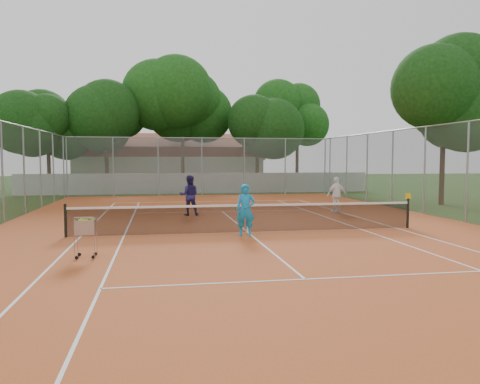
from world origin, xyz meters
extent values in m
plane|color=#193A0F|center=(0.00, 0.00, 0.00)|extent=(120.00, 120.00, 0.00)
cube|color=#B65123|center=(0.00, 0.00, 0.01)|extent=(18.00, 34.00, 0.02)
cube|color=white|center=(0.00, 0.00, 0.02)|extent=(10.98, 23.78, 0.01)
cube|color=black|center=(0.00, 0.00, 0.51)|extent=(11.88, 0.10, 0.98)
cube|color=slate|center=(0.00, 0.00, 2.00)|extent=(18.00, 34.00, 4.00)
cube|color=silver|center=(0.00, 19.00, 0.75)|extent=(26.00, 0.30, 1.50)
cube|color=beige|center=(-2.00, 29.00, 2.20)|extent=(16.40, 9.00, 4.40)
cube|color=black|center=(0.00, 22.00, 5.00)|extent=(29.00, 19.00, 10.00)
imported|color=#178AC9|center=(-0.20, -0.71, 0.86)|extent=(0.70, 0.54, 1.69)
imported|color=#1F1B51|center=(-1.65, 5.24, 0.91)|extent=(0.90, 0.72, 1.78)
imported|color=white|center=(5.24, 5.15, 0.86)|extent=(1.04, 0.57, 1.69)
cube|color=#AAAAB0|center=(-4.81, -3.41, 0.56)|extent=(0.55, 0.55, 1.08)
camera|label=1|loc=(-2.97, -15.59, 2.51)|focal=35.00mm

